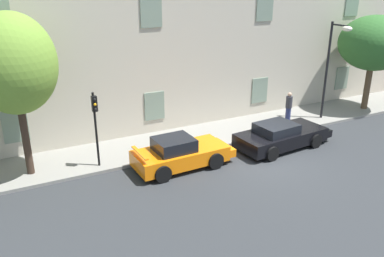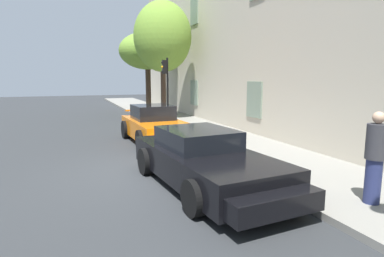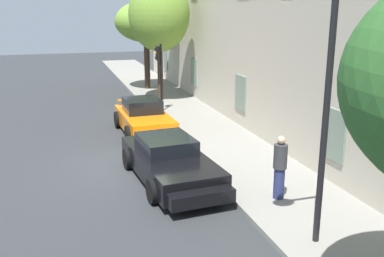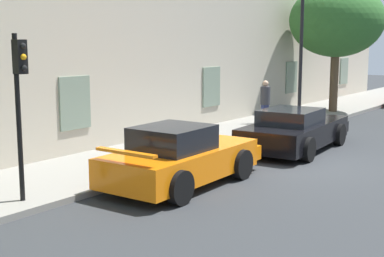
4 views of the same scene
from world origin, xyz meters
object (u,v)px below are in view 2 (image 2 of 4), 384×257
sportscar_yellow_flank (207,162)px  tree_midblock (163,37)px  traffic_light (166,79)px  pedestrian_admiring (375,157)px  sportscar_red_lead (156,127)px  tree_near_kerb (148,51)px

sportscar_yellow_flank → tree_midblock: size_ratio=0.78×
traffic_light → pedestrian_admiring: traffic_light is taller
sportscar_red_lead → pedestrian_admiring: (7.73, 2.14, 0.40)m
tree_near_kerb → tree_midblock: tree_midblock is taller
sportscar_yellow_flank → tree_midblock: (-11.56, 2.38, 4.20)m
traffic_light → pedestrian_admiring: size_ratio=1.90×
sportscar_red_lead → traffic_light: 4.08m
sportscar_red_lead → tree_near_kerb: bearing=167.8°
sportscar_red_lead → tree_midblock: 7.71m
pedestrian_admiring → sportscar_red_lead: bearing=-164.5°
sportscar_yellow_flank → sportscar_red_lead: bearing=177.3°
sportscar_yellow_flank → pedestrian_admiring: (2.31, 2.40, 0.44)m
sportscar_yellow_flank → traffic_light: (-8.79, 1.70, 1.83)m
traffic_light → pedestrian_admiring: bearing=3.6°
traffic_light → sportscar_red_lead: bearing=-23.1°
traffic_light → sportscar_yellow_flank: bearing=-10.9°
sportscar_yellow_flank → tree_midblock: 12.53m
sportscar_yellow_flank → traffic_light: size_ratio=1.55×
traffic_light → tree_midblock: bearing=166.3°
sportscar_red_lead → tree_midblock: (-6.14, 2.12, 4.15)m
tree_midblock → pedestrian_admiring: bearing=0.1°
tree_midblock → traffic_light: bearing=-13.7°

